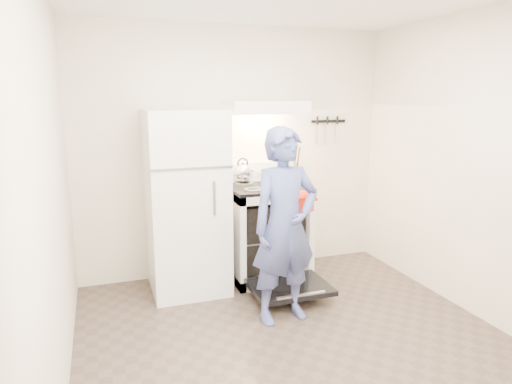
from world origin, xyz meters
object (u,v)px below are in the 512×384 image
tea_kettle (243,170)px  stove_body (267,233)px  person (285,226)px  dutch_oven (298,202)px  refrigerator (186,202)px

tea_kettle → stove_body: bearing=-50.4°
person → dutch_oven: person is taller
stove_body → person: person is taller
tea_kettle → dutch_oven: bearing=-71.0°
tea_kettle → person: 1.15m
refrigerator → person: bearing=-54.1°
refrigerator → dutch_oven: bearing=-30.7°
refrigerator → stove_body: bearing=1.8°
refrigerator → person: (0.63, -0.87, -0.05)m
stove_body → person: size_ratio=0.58×
dutch_oven → refrigerator: bearing=149.3°
tea_kettle → person: person is taller
person → refrigerator: bearing=118.2°
refrigerator → dutch_oven: refrigerator is taller
stove_body → person: (-0.18, -0.90, 0.34)m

